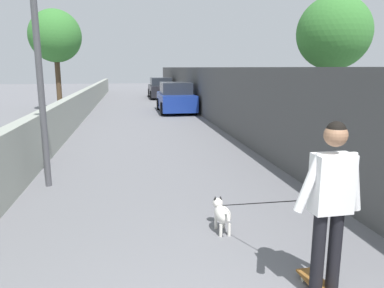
{
  "coord_description": "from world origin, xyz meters",
  "views": [
    {
      "loc": [
        -1.44,
        0.67,
        2.29
      ],
      "look_at": [
        4.64,
        -0.36,
        1.0
      ],
      "focal_mm": 34.35,
      "sensor_mm": 36.0,
      "label": 1
    }
  ],
  "objects_px": {
    "car_near": "(176,98)",
    "lamp_post": "(36,29)",
    "tree_left_far": "(55,36)",
    "person_skateboarder": "(331,194)",
    "car_far": "(161,88)",
    "tree_right_mid": "(334,34)",
    "dog": "(222,213)"
  },
  "relations": [
    {
      "from": "car_near",
      "to": "lamp_post",
      "type": "bearing_deg",
      "value": 161.14
    },
    {
      "from": "lamp_post",
      "to": "car_near",
      "type": "distance_m",
      "value": 12.58
    },
    {
      "from": "tree_left_far",
      "to": "person_skateboarder",
      "type": "distance_m",
      "value": 18.43
    },
    {
      "from": "car_near",
      "to": "car_far",
      "type": "distance_m",
      "value": 9.29
    },
    {
      "from": "lamp_post",
      "to": "tree_right_mid",
      "type": "bearing_deg",
      "value": -76.45
    },
    {
      "from": "lamp_post",
      "to": "car_far",
      "type": "distance_m",
      "value": 21.5
    },
    {
      "from": "tree_left_far",
      "to": "person_skateboarder",
      "type": "relative_size",
      "value": 3.03
    },
    {
      "from": "tree_left_far",
      "to": "lamp_post",
      "type": "height_order",
      "value": "tree_left_far"
    },
    {
      "from": "dog",
      "to": "car_near",
      "type": "height_order",
      "value": "car_near"
    },
    {
      "from": "tree_left_far",
      "to": "car_near",
      "type": "distance_m",
      "value": 6.95
    },
    {
      "from": "person_skateboarder",
      "to": "car_near",
      "type": "bearing_deg",
      "value": -1.76
    },
    {
      "from": "lamp_post",
      "to": "car_far",
      "type": "xyz_separation_m",
      "value": [
        21.0,
        -4.0,
        -2.26
      ]
    },
    {
      "from": "dog",
      "to": "car_near",
      "type": "distance_m",
      "value": 14.33
    },
    {
      "from": "tree_right_mid",
      "to": "lamp_post",
      "type": "height_order",
      "value": "lamp_post"
    },
    {
      "from": "tree_right_mid",
      "to": "person_skateboarder",
      "type": "xyz_separation_m",
      "value": [
        -5.86,
        3.28,
        -2.03
      ]
    },
    {
      "from": "car_near",
      "to": "car_far",
      "type": "bearing_deg",
      "value": -0.0
    },
    {
      "from": "tree_left_far",
      "to": "dog",
      "type": "height_order",
      "value": "tree_left_far"
    },
    {
      "from": "tree_right_mid",
      "to": "tree_left_far",
      "type": "relative_size",
      "value": 0.78
    },
    {
      "from": "tree_right_mid",
      "to": "car_near",
      "type": "height_order",
      "value": "tree_right_mid"
    },
    {
      "from": "car_near",
      "to": "car_far",
      "type": "relative_size",
      "value": 0.87
    },
    {
      "from": "person_skateboarder",
      "to": "car_far",
      "type": "bearing_deg",
      "value": -1.11
    },
    {
      "from": "lamp_post",
      "to": "car_far",
      "type": "height_order",
      "value": "lamp_post"
    },
    {
      "from": "tree_right_mid",
      "to": "person_skateboarder",
      "type": "height_order",
      "value": "tree_right_mid"
    },
    {
      "from": "dog",
      "to": "person_skateboarder",
      "type": "bearing_deg",
      "value": -158.68
    },
    {
      "from": "tree_right_mid",
      "to": "car_near",
      "type": "bearing_deg",
      "value": 15.49
    },
    {
      "from": "dog",
      "to": "car_near",
      "type": "xyz_separation_m",
      "value": [
        14.28,
        -1.13,
        0.44
      ]
    },
    {
      "from": "person_skateboarder",
      "to": "dog",
      "type": "distance_m",
      "value": 1.95
    },
    {
      "from": "person_skateboarder",
      "to": "lamp_post",
      "type": "bearing_deg",
      "value": 39.78
    },
    {
      "from": "tree_right_mid",
      "to": "person_skateboarder",
      "type": "bearing_deg",
      "value": 150.74
    },
    {
      "from": "tree_left_far",
      "to": "dog",
      "type": "distance_m",
      "value": 16.84
    },
    {
      "from": "car_near",
      "to": "person_skateboarder",
      "type": "bearing_deg",
      "value": 178.24
    },
    {
      "from": "tree_right_mid",
      "to": "person_skateboarder",
      "type": "relative_size",
      "value": 2.37
    }
  ]
}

